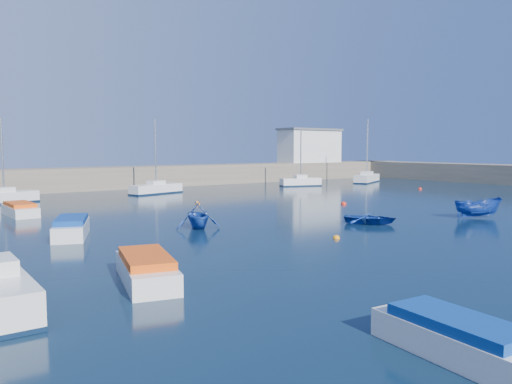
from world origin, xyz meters
TOP-DOWN VIEW (x-y plane):
  - ground at (0.00, 0.00)m, footprint 220.00×220.00m
  - back_wall at (0.00, 46.00)m, footprint 96.00×4.50m
  - right_arm at (44.00, 32.00)m, footprint 4.50×32.00m
  - harbor_office at (30.00, 46.00)m, footprint 10.00×4.00m
  - sailboat_5 at (-15.44, 35.79)m, footprint 5.85×3.01m
  - sailboat_6 at (-0.55, 36.71)m, footprint 6.29×3.22m
  - sailboat_7 at (19.03, 35.63)m, footprint 5.45×3.00m
  - sailboat_8 at (31.10, 35.17)m, footprint 6.95×4.70m
  - motorboat_0 at (-15.99, 4.24)m, footprint 2.78×4.97m
  - motorboat_1 at (-15.47, 15.40)m, footprint 3.14×4.78m
  - motorboat_2 at (-15.95, 26.52)m, footprint 1.78×4.70m
  - motorboat_3 at (-12.81, -6.22)m, footprint 1.88×4.34m
  - dinghy_center at (1.51, 8.88)m, footprint 3.82×4.03m
  - dinghy_left at (-8.40, 13.84)m, footprint 3.50×3.77m
  - dinghy_right at (9.77, 6.27)m, footprint 3.83×2.79m
  - buoy_0 at (-4.03, 6.41)m, footprint 0.39×0.39m
  - buoy_1 at (8.32, 17.74)m, footprint 0.49×0.49m
  - buoy_3 at (-1.75, 25.64)m, footprint 0.45×0.45m
  - buoy_4 at (27.30, 23.59)m, footprint 0.44×0.44m

SIDE VIEW (x-z plane):
  - ground at x=0.00m, z-range 0.00..0.00m
  - buoy_0 at x=-4.03m, z-range -0.20..0.20m
  - buoy_1 at x=8.32m, z-range -0.24..0.24m
  - buoy_3 at x=-1.75m, z-range -0.23..0.23m
  - buoy_4 at x=27.30m, z-range -0.22..0.22m
  - dinghy_center at x=1.51m, z-range 0.00..0.68m
  - motorboat_2 at x=-15.95m, z-range -0.03..0.93m
  - motorboat_3 at x=-12.81m, z-range -0.03..0.96m
  - motorboat_0 at x=-15.99m, z-range -0.03..1.02m
  - motorboat_1 at x=-15.47m, z-range -0.03..1.07m
  - sailboat_6 at x=-0.55m, z-range -3.42..4.55m
  - sailboat_5 at x=-15.44m, z-range -3.18..4.32m
  - sailboat_7 at x=19.03m, z-range -2.96..4.10m
  - sailboat_8 at x=31.10m, z-range -3.85..5.09m
  - dinghy_right at x=9.77m, z-range 0.00..1.39m
  - dinghy_left at x=-8.40m, z-range 0.00..1.62m
  - back_wall at x=0.00m, z-range 0.00..2.60m
  - right_arm at x=44.00m, z-range 0.00..2.60m
  - harbor_office at x=30.00m, z-range 2.60..7.60m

